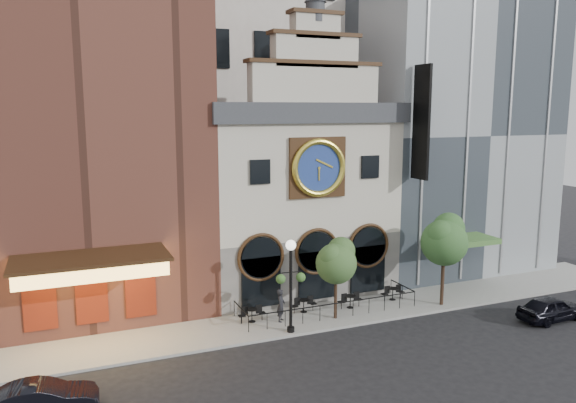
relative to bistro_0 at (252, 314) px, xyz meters
The scene contains 17 objects.
ground 5.34m from the bistro_0, 28.59° to the right, with size 120.00×120.00×0.00m, color black.
sidewalk 4.68m from the bistro_0, ahead, with size 44.00×5.00×0.15m, color gray.
clock_building 9.30m from the bistro_0, 48.65° to the left, with size 12.60×8.78×18.65m.
theater_building 16.39m from the bistro_0, 138.35° to the left, with size 14.00×15.60×25.00m.
retail_building 21.39m from the bistro_0, 22.89° to the left, with size 14.00×14.40×20.00m.
office_tower 26.50m from the bistro_0, 75.08° to the left, with size 20.00×16.00×40.00m, color silver.
cafe_railing 4.65m from the bistro_0, ahead, with size 10.60×2.60×0.90m, color black, non-canonical shape.
bistro_0 is the anchor object (origin of this frame).
bistro_1 3.33m from the bistro_0, ahead, with size 1.58×0.68×0.90m.
bistro_2 6.20m from the bistro_0, ahead, with size 1.58×0.68×0.90m.
bistro_3 9.35m from the bistro_0, ahead, with size 1.58×0.68×0.90m.
car_right 17.13m from the bistro_0, 20.33° to the right, with size 1.68×4.18×1.42m, color black.
car_left 12.25m from the bistro_0, 151.19° to the right, with size 1.50×4.29×1.41m, color black.
pedestrian 1.70m from the bistro_0, 18.10° to the right, with size 0.68×0.44×1.86m, color black.
lamppost 3.72m from the bistro_0, 55.47° to the right, with size 1.61×0.64×5.06m.
tree_left 5.64m from the bistro_0, 14.93° to the right, with size 2.42×2.33×4.66m.
tree_right 12.38m from the bistro_0, ahead, with size 2.92×2.81×5.62m.
Camera 1 is at (-14.25, -25.96, 12.01)m, focal length 35.00 mm.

